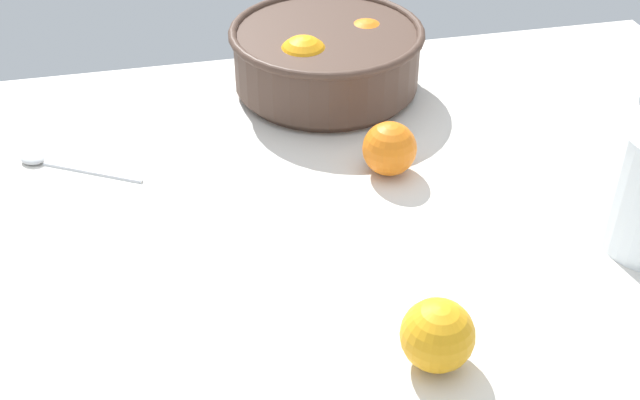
# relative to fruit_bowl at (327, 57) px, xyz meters

# --- Properties ---
(ground_plane) EXTENTS (1.32, 0.98, 0.03)m
(ground_plane) POSITION_rel_fruit_bowl_xyz_m (-0.10, -0.36, -0.07)
(ground_plane) COLOR silver
(fruit_bowl) EXTENTS (0.27, 0.27, 0.11)m
(fruit_bowl) POSITION_rel_fruit_bowl_xyz_m (0.00, 0.00, 0.00)
(fruit_bowl) COLOR #473328
(fruit_bowl) RESTS_ON ground_plane
(loose_orange_1) EXTENTS (0.07, 0.07, 0.07)m
(loose_orange_1) POSITION_rel_fruit_bowl_xyz_m (-0.02, -0.53, -0.02)
(loose_orange_1) COLOR orange
(loose_orange_1) RESTS_ON ground_plane
(loose_orange_2) EXTENTS (0.07, 0.07, 0.07)m
(loose_orange_2) POSITION_rel_fruit_bowl_xyz_m (0.03, -0.22, -0.02)
(loose_orange_2) COLOR orange
(loose_orange_2) RESTS_ON ground_plane
(spoon) EXTENTS (0.15, 0.10, 0.01)m
(spoon) POSITION_rel_fruit_bowl_xyz_m (-0.37, -0.13, -0.05)
(spoon) COLOR silver
(spoon) RESTS_ON ground_plane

